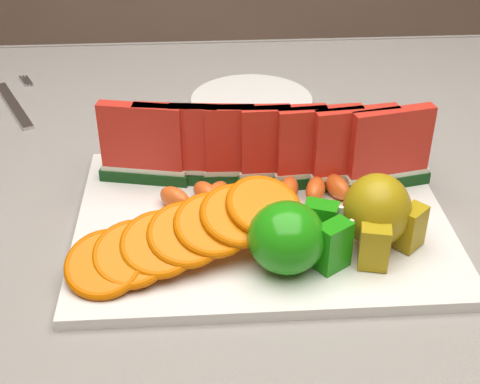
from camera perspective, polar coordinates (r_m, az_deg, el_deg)
The scene contains 11 objects.
table at distance 0.84m, azimuth -3.09°, elevation -6.39°, with size 1.40×0.90×0.75m.
tablecloth at distance 0.80m, azimuth -3.22°, elevation -2.94°, with size 1.53×1.03×0.20m.
platter at distance 0.73m, azimuth 1.89°, elevation -2.47°, with size 0.40×0.30×0.01m.
apple_cluster at distance 0.64m, azimuth 4.61°, elevation -3.86°, with size 0.11×0.09×0.07m.
pear_cluster at distance 0.68m, azimuth 11.74°, elevation -1.78°, with size 0.09×0.09×0.08m.
side_plate at distance 1.00m, azimuth 0.99°, elevation 7.75°, with size 0.23×0.23×0.01m.
fork at distance 1.05m, azimuth -18.65°, elevation 7.24°, with size 0.09×0.19×0.00m.
watermelon_row at distance 0.76m, azimuth 2.15°, elevation 3.74°, with size 0.39×0.07×0.10m.
orange_fan_front at distance 0.65m, azimuth -4.60°, elevation -3.60°, with size 0.26×0.15×0.06m.
orange_fan_back at distance 0.82m, azimuth 2.55°, elevation 3.97°, with size 0.34×0.11×0.05m.
tangerine_segments at distance 0.74m, azimuth 1.53°, elevation -0.17°, with size 0.22×0.08×0.03m.
Camera 1 is at (0.00, -0.65, 1.19)m, focal length 50.00 mm.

